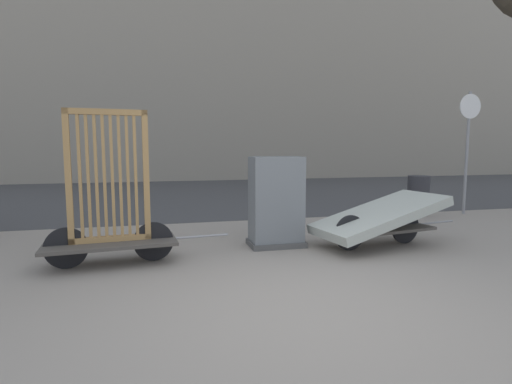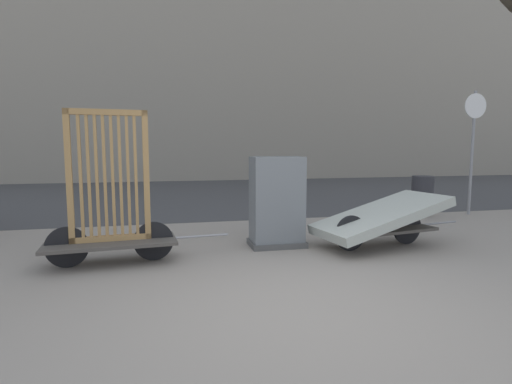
# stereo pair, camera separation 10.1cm
# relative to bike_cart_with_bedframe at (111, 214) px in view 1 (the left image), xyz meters

# --- Properties ---
(ground_plane) EXTENTS (60.00, 60.00, 0.00)m
(ground_plane) POSITION_rel_bike_cart_with_bedframe_xyz_m (1.82, -1.93, -0.62)
(ground_plane) COLOR gray
(road_strip) EXTENTS (56.00, 9.62, 0.01)m
(road_strip) POSITION_rel_bike_cart_with_bedframe_xyz_m (1.82, 7.30, -0.62)
(road_strip) COLOR #424244
(road_strip) RESTS_ON ground_plane
(building_facade) EXTENTS (48.00, 4.00, 12.53)m
(building_facade) POSITION_rel_bike_cart_with_bedframe_xyz_m (1.82, 14.11, 5.64)
(building_facade) COLOR #9E9384
(building_facade) RESTS_ON ground_plane
(bike_cart_with_bedframe) EXTENTS (2.27, 0.81, 1.88)m
(bike_cart_with_bedframe) POSITION_rel_bike_cart_with_bedframe_xyz_m (0.00, 0.00, 0.00)
(bike_cart_with_bedframe) COLOR #4C4742
(bike_cart_with_bedframe) RESTS_ON ground_plane
(bike_cart_with_mattress) EXTENTS (2.45, 1.25, 0.75)m
(bike_cart_with_mattress) POSITION_rel_bike_cart_with_bedframe_xyz_m (3.65, -0.00, -0.20)
(bike_cart_with_mattress) COLOR #4C4742
(bike_cart_with_mattress) RESTS_ON ground_plane
(utility_cabinet) EXTENTS (0.79, 0.52, 1.30)m
(utility_cabinet) POSITION_rel_bike_cart_with_bedframe_xyz_m (2.22, 0.41, -0.02)
(utility_cabinet) COLOR #4C4C4C
(utility_cabinet) RESTS_ON ground_plane
(trash_bin) EXTENTS (0.44, 0.44, 0.84)m
(trash_bin) POSITION_rel_bike_cart_with_bedframe_xyz_m (5.86, 2.15, -0.06)
(trash_bin) COLOR gray
(trash_bin) RESTS_ON ground_plane
(sign_post) EXTENTS (0.51, 0.06, 2.60)m
(sign_post) POSITION_rel_bike_cart_with_bedframe_xyz_m (7.01, 2.14, 1.03)
(sign_post) COLOR gray
(sign_post) RESTS_ON ground_plane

